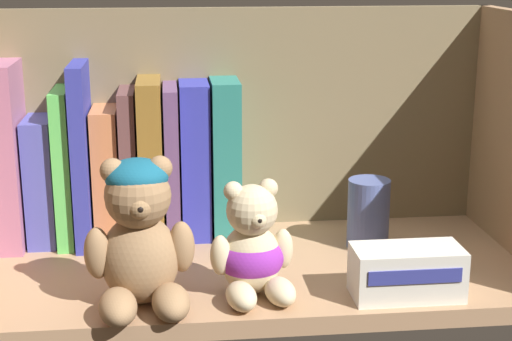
# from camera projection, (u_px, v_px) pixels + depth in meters

# --- Properties ---
(shelf_board) EXTENTS (0.65, 0.29, 0.02)m
(shelf_board) POSITION_uv_depth(u_px,v_px,m) (238.00, 273.00, 0.91)
(shelf_board) COLOR #A87F5B
(shelf_board) RESTS_ON ground
(shelf_back_panel) EXTENTS (0.67, 0.01, 0.30)m
(shelf_back_panel) POSITION_uv_depth(u_px,v_px,m) (227.00, 127.00, 1.01)
(shelf_back_panel) COLOR #7B6B4B
(shelf_back_panel) RESTS_ON ground
(book_1) EXTENTS (0.03, 0.14, 0.22)m
(book_1) POSITION_uv_depth(u_px,v_px,m) (13.00, 151.00, 0.96)
(book_1) COLOR #A55F81
(book_1) RESTS_ON shelf_board
(book_2) EXTENTS (0.03, 0.11, 0.16)m
(book_2) POSITION_uv_depth(u_px,v_px,m) (44.00, 177.00, 0.98)
(book_2) COLOR #494CA7
(book_2) RESTS_ON shelf_board
(book_3) EXTENTS (0.02, 0.13, 0.19)m
(book_3) POSITION_uv_depth(u_px,v_px,m) (67.00, 163.00, 0.98)
(book_3) COLOR #56C154
(book_3) RESTS_ON shelf_board
(book_4) EXTENTS (0.02, 0.15, 0.22)m
(book_4) POSITION_uv_depth(u_px,v_px,m) (84.00, 150.00, 0.97)
(book_4) COLOR #2F3499
(book_4) RESTS_ON shelf_board
(book_5) EXTENTS (0.03, 0.11, 0.17)m
(book_5) POSITION_uv_depth(u_px,v_px,m) (108.00, 171.00, 0.98)
(book_5) COLOR #CA7545
(book_5) RESTS_ON shelf_board
(book_6) EXTENTS (0.02, 0.12, 0.19)m
(book_6) POSITION_uv_depth(u_px,v_px,m) (130.00, 162.00, 0.98)
(book_6) COLOR brown
(book_6) RESTS_ON shelf_board
(book_7) EXTENTS (0.03, 0.14, 0.20)m
(book_7) POSITION_uv_depth(u_px,v_px,m) (151.00, 157.00, 0.99)
(book_7) COLOR brown
(book_7) RESTS_ON shelf_board
(book_8) EXTENTS (0.02, 0.14, 0.19)m
(book_8) POSITION_uv_depth(u_px,v_px,m) (172.00, 159.00, 0.99)
(book_8) COLOR #61426F
(book_8) RESTS_ON shelf_board
(book_9) EXTENTS (0.04, 0.10, 0.19)m
(book_9) POSITION_uv_depth(u_px,v_px,m) (195.00, 158.00, 0.99)
(book_9) COLOR #2F34A5
(book_9) RESTS_ON shelf_board
(book_10) EXTENTS (0.03, 0.11, 0.20)m
(book_10) POSITION_uv_depth(u_px,v_px,m) (225.00, 156.00, 1.00)
(book_10) COLOR #26766C
(book_10) RESTS_ON shelf_board
(teddy_bear_larger) EXTENTS (0.11, 0.12, 0.15)m
(teddy_bear_larger) POSITION_uv_depth(u_px,v_px,m) (140.00, 237.00, 0.79)
(teddy_bear_larger) COLOR #93704C
(teddy_bear_larger) RESTS_ON shelf_board
(teddy_bear_smaller) EXTENTS (0.09, 0.10, 0.12)m
(teddy_bear_smaller) POSITION_uv_depth(u_px,v_px,m) (252.00, 251.00, 0.82)
(teddy_bear_smaller) COLOR beige
(teddy_bear_smaller) RESTS_ON shelf_board
(pillar_candle) EXTENTS (0.05, 0.05, 0.08)m
(pillar_candle) POSITION_uv_depth(u_px,v_px,m) (368.00, 213.00, 0.95)
(pillar_candle) COLOR #4C5B99
(pillar_candle) RESTS_ON shelf_board
(small_product_box) EXTENTS (0.11, 0.06, 0.05)m
(small_product_box) POSITION_uv_depth(u_px,v_px,m) (407.00, 272.00, 0.82)
(small_product_box) COLOR silver
(small_product_box) RESTS_ON shelf_board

